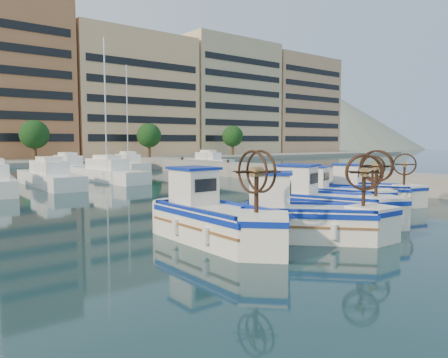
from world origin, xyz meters
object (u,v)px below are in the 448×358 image
at_px(fishing_boat_a, 213,216).
at_px(fishing_boat_c, 323,202).
at_px(fishing_boat_b, 302,216).
at_px(fishing_boat_e, 366,190).
at_px(fishing_boat_d, 333,194).

distance_m(fishing_boat_a, fishing_boat_c, 5.52).
distance_m(fishing_boat_b, fishing_boat_c, 3.33).
bearing_deg(fishing_boat_a, fishing_boat_b, -31.11).
xyz_separation_m(fishing_boat_b, fishing_boat_e, (8.73, 3.29, -0.05)).
height_order(fishing_boat_a, fishing_boat_e, fishing_boat_a).
distance_m(fishing_boat_a, fishing_boat_b, 2.99).
bearing_deg(fishing_boat_c, fishing_boat_a, 158.61).
bearing_deg(fishing_boat_c, fishing_boat_b, -173.95).
bearing_deg(fishing_boat_d, fishing_boat_a, 170.85).
xyz_separation_m(fishing_boat_b, fishing_boat_c, (2.98, 1.47, 0.02)).
height_order(fishing_boat_c, fishing_boat_e, fishing_boat_c).
bearing_deg(fishing_boat_d, fishing_boat_b, -172.13).
xyz_separation_m(fishing_boat_a, fishing_boat_c, (5.52, -0.12, -0.02)).
bearing_deg(fishing_boat_b, fishing_boat_c, -16.46).
distance_m(fishing_boat_d, fishing_boat_e, 2.53).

